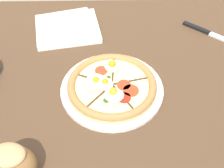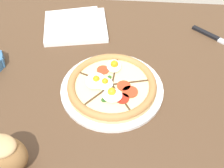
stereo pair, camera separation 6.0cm
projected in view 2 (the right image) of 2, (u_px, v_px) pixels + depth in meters
The scene contains 5 objects.
dining_table at pixel (117, 102), 1.07m from camera, with size 1.14×0.92×0.75m.
pizza at pixel (112, 86), 0.94m from camera, with size 0.31×0.31×0.05m.
napkin_folded at pixel (76, 25), 1.16m from camera, with size 0.26×0.23×0.04m.
bread_piece_near at pixel (3, 154), 0.74m from camera, with size 0.13×0.10×0.11m.
knife_main at pixel (223, 41), 1.11m from camera, with size 0.21×0.17×0.01m.
Camera 2 is at (0.03, -0.68, 1.47)m, focal length 50.00 mm.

